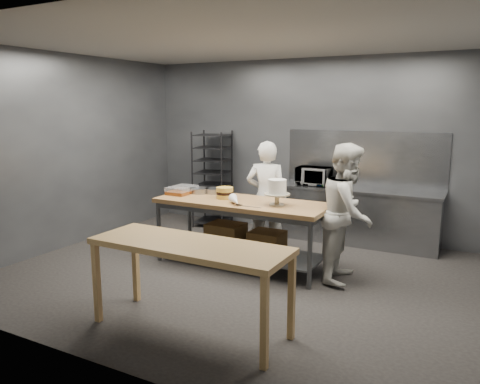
% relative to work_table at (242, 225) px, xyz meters
% --- Properties ---
extents(ground, '(6.00, 6.00, 0.00)m').
position_rel_work_table_xyz_m(ground, '(0.13, -0.37, -0.57)').
color(ground, black).
rests_on(ground, ground).
extents(back_wall, '(6.00, 0.04, 3.00)m').
position_rel_work_table_xyz_m(back_wall, '(0.13, 2.13, 0.93)').
color(back_wall, '#4C4F54').
rests_on(back_wall, ground).
extents(work_table, '(2.40, 0.90, 0.92)m').
position_rel_work_table_xyz_m(work_table, '(0.00, 0.00, 0.00)').
color(work_table, olive).
rests_on(work_table, ground).
extents(near_counter, '(2.00, 0.70, 0.90)m').
position_rel_work_table_xyz_m(near_counter, '(0.46, -1.96, 0.24)').
color(near_counter, '#A07E42').
rests_on(near_counter, ground).
extents(back_counter, '(2.60, 0.60, 0.90)m').
position_rel_work_table_xyz_m(back_counter, '(1.13, 1.81, -0.12)').
color(back_counter, slate).
rests_on(back_counter, ground).
extents(splashback_panel, '(2.60, 0.02, 0.90)m').
position_rel_work_table_xyz_m(splashback_panel, '(1.13, 2.11, 0.78)').
color(splashback_panel, slate).
rests_on(splashback_panel, back_counter).
extents(speed_rack, '(0.72, 0.76, 1.75)m').
position_rel_work_table_xyz_m(speed_rack, '(-1.54, 1.73, 0.28)').
color(speed_rack, black).
rests_on(speed_rack, ground).
extents(chef_behind, '(0.70, 0.55, 1.70)m').
position_rel_work_table_xyz_m(chef_behind, '(0.04, 0.70, 0.28)').
color(chef_behind, white).
rests_on(chef_behind, ground).
extents(chef_right, '(0.72, 0.90, 1.76)m').
position_rel_work_table_xyz_m(chef_right, '(1.43, 0.13, 0.31)').
color(chef_right, silver).
rests_on(chef_right, ground).
extents(microwave, '(0.54, 0.37, 0.30)m').
position_rel_work_table_xyz_m(microwave, '(0.39, 1.81, 0.48)').
color(microwave, black).
rests_on(microwave, back_counter).
extents(frosted_cake_stand, '(0.34, 0.34, 0.34)m').
position_rel_work_table_xyz_m(frosted_cake_stand, '(0.55, -0.06, 0.56)').
color(frosted_cake_stand, '#ABA389').
rests_on(frosted_cake_stand, work_table).
extents(layer_cake, '(0.24, 0.24, 0.16)m').
position_rel_work_table_xyz_m(layer_cake, '(-0.28, 0.01, 0.43)').
color(layer_cake, gold).
rests_on(layer_cake, work_table).
extents(cake_pans, '(0.66, 0.40, 0.07)m').
position_rel_work_table_xyz_m(cake_pans, '(-0.81, 0.21, 0.39)').
color(cake_pans, gray).
rests_on(cake_pans, work_table).
extents(piping_bag, '(0.33, 0.37, 0.12)m').
position_rel_work_table_xyz_m(piping_bag, '(0.06, -0.31, 0.41)').
color(piping_bag, white).
rests_on(piping_bag, work_table).
extents(offset_spatula, '(0.36, 0.02, 0.02)m').
position_rel_work_table_xyz_m(offset_spatula, '(0.20, -0.31, 0.35)').
color(offset_spatula, slate).
rests_on(offset_spatula, work_table).
extents(pastry_clamshells, '(0.31, 0.44, 0.11)m').
position_rel_work_table_xyz_m(pastry_clamshells, '(-1.03, 0.02, 0.40)').
color(pastry_clamshells, '#9D551F').
rests_on(pastry_clamshells, work_table).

